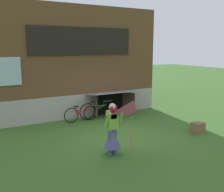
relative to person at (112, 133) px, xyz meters
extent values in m
plane|color=#386023|center=(0.95, 1.37, -0.66)|extent=(60.00, 60.00, 0.00)
cube|color=#9E998E|center=(0.95, 6.81, -0.12)|extent=(7.84, 4.89, 1.08)
cube|color=brown|center=(0.95, 6.81, 2.38)|extent=(7.84, 4.89, 3.93)
cube|color=black|center=(0.95, 4.33, 2.78)|extent=(4.74, 0.08, 1.19)
cube|color=#9EB7C6|center=(0.95, 4.35, 2.78)|extent=(4.58, 0.04, 1.07)
cube|color=#9EB7C6|center=(-2.16, 4.34, 1.60)|extent=(0.90, 0.06, 1.10)
cube|color=black|center=(2.34, 4.35, -0.16)|extent=(1.40, 0.03, 1.00)
cube|color=#3D2B1E|center=(1.49, 4.07, -0.16)|extent=(0.41, 0.63, 1.00)
cube|color=#3D2B1E|center=(3.19, 4.07, -0.16)|extent=(0.37, 0.65, 1.00)
cube|color=gray|center=(2.34, 3.82, 0.47)|extent=(2.60, 1.09, 0.18)
cylinder|color=#474C75|center=(-0.08, 0.00, -0.26)|extent=(0.14, 0.14, 0.80)
cylinder|color=#474C75|center=(0.08, 0.00, -0.26)|extent=(0.14, 0.14, 0.80)
cone|color=#474C75|center=(0.00, 0.00, -0.14)|extent=(0.52, 0.52, 0.60)
cube|color=#72AD38|center=(0.00, 0.00, 0.42)|extent=(0.34, 0.20, 0.56)
cylinder|color=#72AD38|center=(-0.22, -0.10, 0.44)|extent=(0.17, 0.32, 0.52)
cylinder|color=#72AD38|center=(0.22, -0.10, 0.44)|extent=(0.17, 0.32, 0.52)
cube|color=maroon|center=(0.00, -0.06, 0.65)|extent=(0.20, 0.08, 0.36)
sphere|color=#D8AD8E|center=(0.00, 0.00, 0.80)|extent=(0.22, 0.22, 0.22)
pyramid|color=#E54C7F|center=(0.37, -0.55, 0.65)|extent=(0.97, 0.73, 0.62)
cylinder|color=beige|center=(0.35, -0.25, 0.32)|extent=(0.01, 0.58, 0.55)
cylinder|color=#E54C7F|center=(0.45, -0.30, -0.28)|extent=(0.03, 0.03, 0.77)
torus|color=black|center=(1.96, 3.92, -0.29)|extent=(0.75, 0.06, 0.75)
torus|color=black|center=(0.93, 3.90, -0.29)|extent=(0.75, 0.06, 0.75)
cylinder|color=#287A3D|center=(1.44, 3.91, -0.09)|extent=(0.77, 0.05, 0.04)
cylinder|color=#287A3D|center=(1.44, 3.91, -0.21)|extent=(0.84, 0.05, 0.30)
cylinder|color=#287A3D|center=(1.19, 3.91, -0.09)|extent=(0.04, 0.04, 0.42)
cube|color=black|center=(1.19, 3.91, 0.12)|extent=(0.20, 0.08, 0.05)
cylinder|color=#287A3D|center=(1.96, 3.92, 0.09)|extent=(0.44, 0.03, 0.03)
torus|color=black|center=(1.03, 3.80, -0.33)|extent=(0.66, 0.06, 0.66)
torus|color=black|center=(0.13, 3.78, -0.33)|extent=(0.66, 0.06, 0.66)
cylinder|color=red|center=(0.58, 3.79, -0.16)|extent=(0.67, 0.05, 0.04)
cylinder|color=red|center=(0.58, 3.79, -0.27)|extent=(0.74, 0.05, 0.27)
cylinder|color=red|center=(0.36, 3.78, -0.16)|extent=(0.04, 0.04, 0.37)
cube|color=black|center=(0.36, 3.78, 0.02)|extent=(0.20, 0.08, 0.05)
cylinder|color=red|center=(1.03, 3.80, -0.01)|extent=(0.44, 0.04, 0.03)
cube|color=brown|center=(3.77, 0.16, -0.46)|extent=(0.43, 0.36, 0.41)
camera|label=1|loc=(-3.72, -6.56, 2.53)|focal=42.46mm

